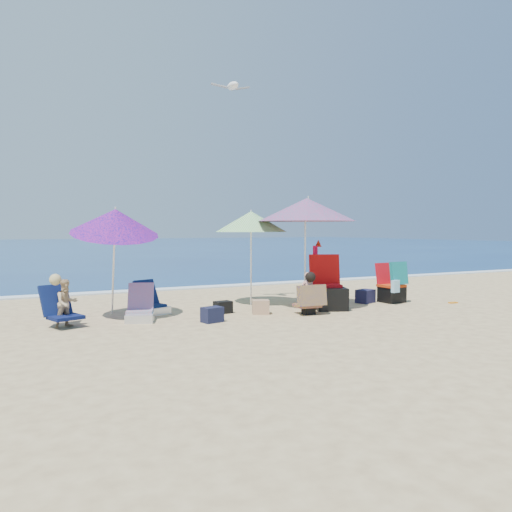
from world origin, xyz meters
name	(u,v)px	position (x,y,z in m)	size (l,w,h in m)	color
ground	(294,316)	(0.00, 0.00, 0.00)	(120.00, 120.00, 0.00)	#D8BC84
sea	(58,247)	(0.00, 45.00, -0.05)	(120.00, 80.00, 0.12)	navy
foam	(200,287)	(0.00, 5.10, 0.02)	(120.00, 0.50, 0.04)	white
umbrella_turquoise	(307,210)	(0.76, 0.76, 2.05)	(2.35, 2.35, 2.33)	silver
umbrella_striped	(251,222)	(-0.08, 1.67, 1.81)	(1.75, 1.75, 2.07)	white
umbrella_blue	(115,222)	(-3.06, 1.25, 1.78)	(1.62, 1.68, 2.18)	white
furled_umbrella	(316,269)	(1.20, 1.07, 0.78)	(0.27, 0.21, 1.42)	#C10D36
chair_navy	(152,305)	(-2.33, 1.45, 0.17)	(0.66, 0.72, 0.65)	#0B1B41
chair_rainbow	(140,311)	(-2.73, 0.81, 0.18)	(0.66, 0.79, 0.66)	#E65157
camp_chair_left	(329,293)	(1.07, 0.38, 0.33)	(0.83, 0.97, 1.12)	#B90D13
camp_chair_right	(392,288)	(2.89, 0.53, 0.34)	(0.55, 0.69, 0.93)	#BD340D
person_center	(309,294)	(0.34, 0.01, 0.40)	(0.58, 0.53, 0.83)	tan
person_left	(64,303)	(-4.00, 0.83, 0.41)	(0.71, 0.76, 0.90)	tan
bag_navy_a	(212,315)	(-1.62, 0.11, 0.13)	(0.39, 0.32, 0.27)	#171A32
bag_black_a	(223,307)	(-1.07, 0.91, 0.12)	(0.35, 0.27, 0.24)	black
bag_tan	(261,307)	(-0.46, 0.49, 0.14)	(0.38, 0.33, 0.27)	tan
bag_navy_b	(365,296)	(2.32, 0.75, 0.15)	(0.47, 0.41, 0.30)	#191937
bag_black_b	(309,310)	(0.34, 0.03, 0.09)	(0.24, 0.17, 0.18)	black
orange_item	(453,303)	(4.02, -0.18, 0.01)	(0.21, 0.11, 0.03)	orange
seagull	(233,86)	(-0.47, 1.76, 4.67)	(0.88, 0.52, 0.15)	white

